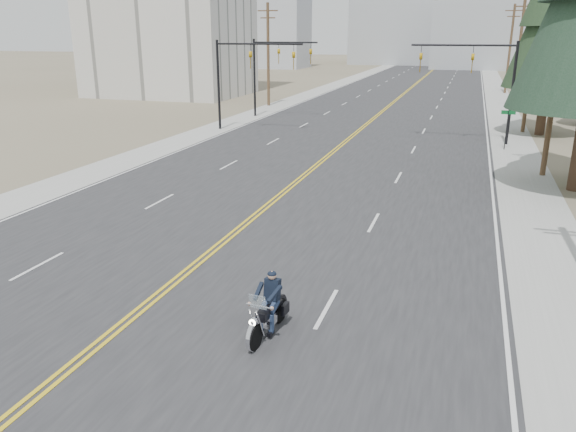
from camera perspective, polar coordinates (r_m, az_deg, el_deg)
The scene contains 19 objects.
ground_plane at distance 15.01m, azimuth -19.52°, elevation -12.94°, with size 400.00×400.00×0.00m, color #776D56.
road at distance 80.77m, azimuth 12.10°, elevation 12.37°, with size 20.00×200.00×0.01m, color #303033.
sidewalk_left at distance 82.75m, azimuth 3.97°, elevation 12.85°, with size 3.00×200.00×0.01m, color #A5A5A0.
sidewalk_right at distance 80.40m, azimuth 20.43°, elevation 11.64°, with size 3.00×200.00×0.01m, color #A5A5A0.
traffic_mast_left at distance 45.49m, azimuth -4.75°, elevation 14.81°, with size 7.10×0.26×7.00m.
traffic_mast_right at distance 42.07m, azimuth 19.21°, elevation 13.65°, with size 7.10×0.26×7.00m.
traffic_mast_far at distance 53.08m, azimuth -1.69°, elevation 15.25°, with size 6.10×0.26×7.00m.
street_sign at distance 40.46m, azimuth 21.38°, elevation 8.79°, with size 0.90×0.06×2.62m.
utility_pole_b at distance 33.28m, azimuth 25.77°, elevation 13.79°, with size 2.20×0.30×11.50m.
utility_pole_c at distance 48.20m, azimuth 23.56°, elevation 14.56°, with size 2.20×0.30×11.00m.
utility_pole_d at distance 63.14m, azimuth 22.44°, elevation 15.42°, with size 2.20×0.30×11.50m.
utility_pole_e at distance 80.12m, azimuth 21.63°, elevation 15.62°, with size 2.20×0.30×11.00m.
utility_pole_left at distance 61.65m, azimuth -2.03°, elevation 16.20°, with size 2.20×0.30×10.50m.
haze_bldg_a at distance 132.34m, azimuth -1.38°, elevation 19.59°, with size 14.00×12.00×22.00m, color #B7BCC6.
haze_bldg_b at distance 134.99m, azimuth 18.51°, elevation 16.99°, with size 18.00×14.00×14.00m, color #ADB2B7.
haze_bldg_d at distance 151.46m, azimuth 10.74°, elevation 19.87°, with size 20.00×15.00×26.00m, color #ADB2B7.
haze_bldg_e at distance 160.86m, azimuth 24.78°, elevation 15.97°, with size 14.00×14.00×12.00m, color #B7BCC6.
haze_bldg_f at distance 151.66m, azimuth -5.06°, elevation 18.20°, with size 12.00×12.00×16.00m, color #ADB2B7.
motorcyclist at distance 14.53m, azimuth -2.09°, elevation -9.10°, with size 0.92×2.16×1.68m, color black, non-canonical shape.
Camera 1 is at (8.34, -9.99, 7.47)m, focal length 35.00 mm.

